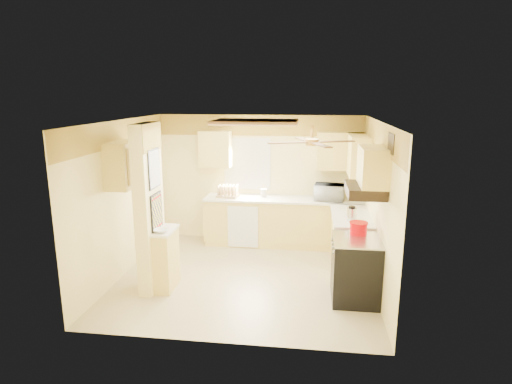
# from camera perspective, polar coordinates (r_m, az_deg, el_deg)

# --- Properties ---
(floor) EXTENTS (4.00, 4.00, 0.00)m
(floor) POSITION_cam_1_polar(r_m,az_deg,el_deg) (7.07, -1.38, -11.23)
(floor) COLOR tan
(floor) RESTS_ON ground
(ceiling) EXTENTS (4.00, 4.00, 0.00)m
(ceiling) POSITION_cam_1_polar(r_m,az_deg,el_deg) (6.46, -1.50, 9.42)
(ceiling) COLOR white
(ceiling) RESTS_ON wall_back
(wall_back) EXTENTS (4.00, 0.00, 4.00)m
(wall_back) POSITION_cam_1_polar(r_m,az_deg,el_deg) (8.49, 0.52, 1.79)
(wall_back) COLOR #FFEC9B
(wall_back) RESTS_ON floor
(wall_front) EXTENTS (4.00, 0.00, 4.00)m
(wall_front) POSITION_cam_1_polar(r_m,az_deg,el_deg) (4.87, -4.86, -6.91)
(wall_front) COLOR #FFEC9B
(wall_front) RESTS_ON floor
(wall_left) EXTENTS (0.00, 3.80, 3.80)m
(wall_left) POSITION_cam_1_polar(r_m,az_deg,el_deg) (7.23, -17.30, -0.81)
(wall_left) COLOR #FFEC9B
(wall_left) RESTS_ON floor
(wall_right) EXTENTS (0.00, 3.80, 3.80)m
(wall_right) POSITION_cam_1_polar(r_m,az_deg,el_deg) (6.66, 15.84, -1.88)
(wall_right) COLOR #FFEC9B
(wall_right) RESTS_ON floor
(wallpaper_border) EXTENTS (4.00, 0.02, 0.40)m
(wallpaper_border) POSITION_cam_1_polar(r_m,az_deg,el_deg) (8.33, 0.52, 8.86)
(wallpaper_border) COLOR yellow
(wallpaper_border) RESTS_ON wall_back
(partition_column) EXTENTS (0.20, 0.70, 2.50)m
(partition_column) POSITION_cam_1_polar(r_m,az_deg,el_deg) (6.49, -14.06, -2.16)
(partition_column) COLOR #FFEC9B
(partition_column) RESTS_ON floor
(partition_ledge) EXTENTS (0.25, 0.55, 0.90)m
(partition_ledge) POSITION_cam_1_polar(r_m,az_deg,el_deg) (6.67, -11.90, -8.89)
(partition_ledge) COLOR #F3D370
(partition_ledge) RESTS_ON floor
(ledge_top) EXTENTS (0.28, 0.58, 0.04)m
(ledge_top) POSITION_cam_1_polar(r_m,az_deg,el_deg) (6.51, -12.09, -5.05)
(ledge_top) COLOR white
(ledge_top) RESTS_ON partition_ledge
(lower_cabinets_back) EXTENTS (3.00, 0.60, 0.90)m
(lower_cabinets_back) POSITION_cam_1_polar(r_m,az_deg,el_deg) (8.36, 3.67, -4.09)
(lower_cabinets_back) COLOR #F3D370
(lower_cabinets_back) RESTS_ON floor
(lower_cabinets_right) EXTENTS (0.60, 1.40, 0.90)m
(lower_cabinets_right) POSITION_cam_1_polar(r_m,az_deg,el_deg) (7.43, 12.50, -6.61)
(lower_cabinets_right) COLOR #F3D370
(lower_cabinets_right) RESTS_ON floor
(countertop_back) EXTENTS (3.04, 0.64, 0.04)m
(countertop_back) POSITION_cam_1_polar(r_m,az_deg,el_deg) (8.22, 3.72, -0.97)
(countertop_back) COLOR white
(countertop_back) RESTS_ON lower_cabinets_back
(countertop_right) EXTENTS (0.64, 1.44, 0.04)m
(countertop_right) POSITION_cam_1_polar(r_m,az_deg,el_deg) (7.28, 12.60, -3.12)
(countertop_right) COLOR white
(countertop_right) RESTS_ON lower_cabinets_right
(dishwasher_panel) EXTENTS (0.58, 0.02, 0.80)m
(dishwasher_panel) POSITION_cam_1_polar(r_m,az_deg,el_deg) (8.14, -1.76, -4.67)
(dishwasher_panel) COLOR white
(dishwasher_panel) RESTS_ON lower_cabinets_back
(window) EXTENTS (0.92, 0.02, 1.02)m
(window) POSITION_cam_1_polar(r_m,az_deg,el_deg) (8.46, -1.17, 3.81)
(window) COLOR white
(window) RESTS_ON wall_back
(upper_cab_back_left) EXTENTS (0.60, 0.35, 0.70)m
(upper_cab_back_left) POSITION_cam_1_polar(r_m,az_deg,el_deg) (8.37, -5.43, 5.73)
(upper_cab_back_left) COLOR #F3D370
(upper_cab_back_left) RESTS_ON wall_back
(upper_cab_back_right) EXTENTS (0.90, 0.35, 0.70)m
(upper_cab_back_right) POSITION_cam_1_polar(r_m,az_deg,el_deg) (8.18, 11.26, 5.37)
(upper_cab_back_right) COLOR #F3D370
(upper_cab_back_right) RESTS_ON wall_back
(upper_cab_right) EXTENTS (0.35, 1.00, 0.70)m
(upper_cab_right) POSITION_cam_1_polar(r_m,az_deg,el_deg) (7.74, 13.53, 4.83)
(upper_cab_right) COLOR #F3D370
(upper_cab_right) RESTS_ON wall_right
(upper_cab_left_wall) EXTENTS (0.35, 0.75, 0.70)m
(upper_cab_left_wall) POSITION_cam_1_polar(r_m,az_deg,el_deg) (6.82, -17.16, 3.54)
(upper_cab_left_wall) COLOR #F3D370
(upper_cab_left_wall) RESTS_ON wall_left
(upper_cab_over_stove) EXTENTS (0.35, 0.76, 0.52)m
(upper_cab_over_stove) POSITION_cam_1_polar(r_m,az_deg,el_deg) (5.96, 15.34, 3.32)
(upper_cab_over_stove) COLOR #F3D370
(upper_cab_over_stove) RESTS_ON wall_right
(stove) EXTENTS (0.68, 0.77, 0.92)m
(stove) POSITION_cam_1_polar(r_m,az_deg,el_deg) (6.35, 13.11, -9.98)
(stove) COLOR black
(stove) RESTS_ON floor
(range_hood) EXTENTS (0.50, 0.76, 0.14)m
(range_hood) POSITION_cam_1_polar(r_m,az_deg,el_deg) (6.01, 14.35, 0.25)
(range_hood) COLOR black
(range_hood) RESTS_ON upper_cab_over_stove
(poster_menu) EXTENTS (0.02, 0.42, 0.57)m
(poster_menu) POSITION_cam_1_polar(r_m,az_deg,el_deg) (6.32, -13.42, 3.05)
(poster_menu) COLOR black
(poster_menu) RESTS_ON partition_column
(poster_nashville) EXTENTS (0.02, 0.42, 0.57)m
(poster_nashville) POSITION_cam_1_polar(r_m,az_deg,el_deg) (6.46, -13.12, -2.63)
(poster_nashville) COLOR black
(poster_nashville) RESTS_ON partition_column
(ceiling_light_panel) EXTENTS (1.35, 0.95, 0.06)m
(ceiling_light_panel) POSITION_cam_1_polar(r_m,az_deg,el_deg) (6.94, -0.03, 9.31)
(ceiling_light_panel) COLOR brown
(ceiling_light_panel) RESTS_ON ceiling
(ceiling_fan) EXTENTS (1.15, 1.15, 0.26)m
(ceiling_fan) POSITION_cam_1_polar(r_m,az_deg,el_deg) (5.70, 7.46, 6.67)
(ceiling_fan) COLOR gold
(ceiling_fan) RESTS_ON ceiling
(vent_grate) EXTENTS (0.02, 0.40, 0.25)m
(vent_grate) POSITION_cam_1_polar(r_m,az_deg,el_deg) (5.59, 17.61, 6.20)
(vent_grate) COLOR black
(vent_grate) RESTS_ON wall_right
(microwave) EXTENTS (0.59, 0.44, 0.30)m
(microwave) POSITION_cam_1_polar(r_m,az_deg,el_deg) (8.15, 9.76, -0.02)
(microwave) COLOR white
(microwave) RESTS_ON countertop_back
(bowl) EXTENTS (0.21, 0.21, 0.05)m
(bowl) POSITION_cam_1_polar(r_m,az_deg,el_deg) (6.36, -12.51, -5.06)
(bowl) COLOR white
(bowl) RESTS_ON ledge_top
(dutch_oven) EXTENTS (0.27, 0.27, 0.18)m
(dutch_oven) POSITION_cam_1_polar(r_m,az_deg,el_deg) (6.38, 13.51, -4.69)
(dutch_oven) COLOR #C70006
(dutch_oven) RESTS_ON stove
(kettle) EXTENTS (0.16, 0.16, 0.24)m
(kettle) POSITION_cam_1_polar(r_m,az_deg,el_deg) (6.90, 12.64, -2.89)
(kettle) COLOR silver
(kettle) RESTS_ON countertop_right
(dish_rack) EXTENTS (0.43, 0.34, 0.23)m
(dish_rack) POSITION_cam_1_polar(r_m,az_deg,el_deg) (8.31, -3.80, -0.09)
(dish_rack) COLOR tan
(dish_rack) RESTS_ON countertop_back
(utensil_crock) EXTENTS (0.12, 0.12, 0.24)m
(utensil_crock) POSITION_cam_1_polar(r_m,az_deg,el_deg) (8.32, 1.02, -0.08)
(utensil_crock) COLOR white
(utensil_crock) RESTS_ON countertop_back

